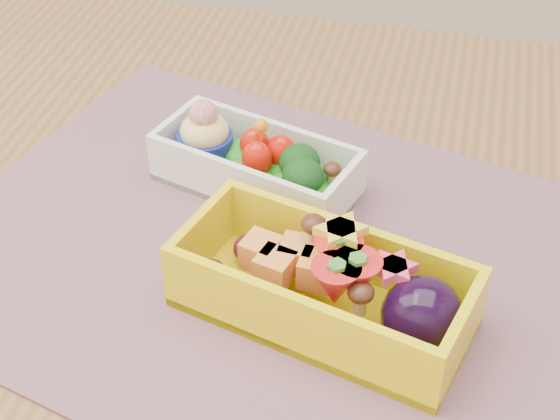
% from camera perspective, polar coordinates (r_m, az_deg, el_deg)
% --- Properties ---
extents(table, '(1.20, 0.80, 0.75)m').
position_cam_1_polar(table, '(0.67, -0.31, -11.10)').
color(table, brown).
rests_on(table, ground).
extents(placemat, '(0.55, 0.47, 0.00)m').
position_cam_1_polar(placemat, '(0.61, -0.79, -2.98)').
color(placemat, '#845B68').
rests_on(placemat, table).
extents(bento_white, '(0.17, 0.11, 0.06)m').
position_cam_1_polar(bento_white, '(0.66, -1.65, 3.08)').
color(bento_white, white).
rests_on(bento_white, placemat).
extents(bento_yellow, '(0.21, 0.13, 0.06)m').
position_cam_1_polar(bento_yellow, '(0.55, 3.29, -5.16)').
color(bento_yellow, yellow).
rests_on(bento_yellow, placemat).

